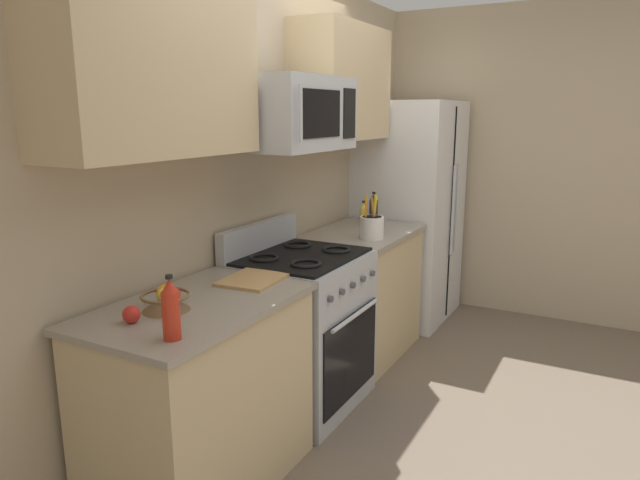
{
  "coord_description": "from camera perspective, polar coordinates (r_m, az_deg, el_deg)",
  "views": [
    {
      "loc": [
        -2.77,
        -0.91,
        1.74
      ],
      "look_at": [
        -0.01,
        0.59,
        1.03
      ],
      "focal_mm": 32.07,
      "sensor_mm": 36.0,
      "label": 1
    }
  ],
  "objects": [
    {
      "name": "counter_right",
      "position": [
        4.17,
        4.15,
        -5.21
      ],
      "size": [
        0.94,
        0.64,
        0.91
      ],
      "color": "tan",
      "rests_on": "ground"
    },
    {
      "name": "refrigerator",
      "position": [
        4.9,
        8.89,
        2.84
      ],
      "size": [
        0.88,
        0.75,
        1.82
      ],
      "color": "silver",
      "rests_on": "ground"
    },
    {
      "name": "counter_left",
      "position": [
        2.77,
        -11.76,
        -15.07
      ],
      "size": [
        1.05,
        0.64,
        0.91
      ],
      "color": "tan",
      "rests_on": "ground"
    },
    {
      "name": "bottle_hot_sauce",
      "position": [
        2.18,
        -14.66,
        -6.77
      ],
      "size": [
        0.07,
        0.07,
        0.25
      ],
      "color": "red",
      "rests_on": "counter_left"
    },
    {
      "name": "upper_cabinets_right",
      "position": [
        4.05,
        2.23,
        15.37
      ],
      "size": [
        0.93,
        0.34,
        0.76
      ],
      "color": "tan"
    },
    {
      "name": "wall_back",
      "position": [
        3.45,
        -7.57,
        5.32
      ],
      "size": [
        8.0,
        0.1,
        2.6
      ],
      "primitive_type": "cube",
      "color": "tan",
      "rests_on": "ground"
    },
    {
      "name": "ground_plane",
      "position": [
        3.39,
        9.32,
        -18.3
      ],
      "size": [
        16.0,
        16.0,
        0.0
      ],
      "primitive_type": "plane",
      "color": "#6B5B4C"
    },
    {
      "name": "utensil_crock",
      "position": [
        3.8,
        5.2,
        1.35
      ],
      "size": [
        0.16,
        0.16,
        0.29
      ],
      "color": "white",
      "rests_on": "counter_right"
    },
    {
      "name": "apple_loose",
      "position": [
        2.42,
        -18.31,
        -7.05
      ],
      "size": [
        0.07,
        0.07,
        0.07
      ],
      "primitive_type": "sphere",
      "color": "red",
      "rests_on": "counter_left"
    },
    {
      "name": "wall_right",
      "position": [
        5.19,
        18.45,
        7.22
      ],
      "size": [
        0.1,
        8.0,
        2.6
      ],
      "primitive_type": "cube",
      "color": "tan",
      "rests_on": "ground"
    },
    {
      "name": "bottle_soy",
      "position": [
        4.33,
        5.37,
        3.11
      ],
      "size": [
        0.07,
        0.07,
        0.24
      ],
      "color": "#382314",
      "rests_on": "counter_right"
    },
    {
      "name": "microwave",
      "position": [
        3.22,
        -2.45,
        12.49
      ],
      "size": [
        0.74,
        0.44,
        0.4
      ],
      "color": "#B2B5BA"
    },
    {
      "name": "fruit_basket",
      "position": [
        2.53,
        -15.09,
        -5.74
      ],
      "size": [
        0.21,
        0.21,
        0.1
      ],
      "color": "brown",
      "rests_on": "counter_left"
    },
    {
      "name": "cutting_board",
      "position": [
        2.87,
        -6.74,
        -3.94
      ],
      "size": [
        0.34,
        0.29,
        0.02
      ],
      "primitive_type": "cube",
      "rotation": [
        0.0,
        0.0,
        0.08
      ],
      "color": "tan",
      "rests_on": "counter_left"
    },
    {
      "name": "range_oven",
      "position": [
        3.45,
        -1.85,
        -8.8
      ],
      "size": [
        0.76,
        0.69,
        1.09
      ],
      "color": "#B2B5BA",
      "rests_on": "ground"
    },
    {
      "name": "bottle_oil",
      "position": [
        4.22,
        4.36,
        2.55
      ],
      "size": [
        0.06,
        0.06,
        0.19
      ],
      "color": "gold",
      "rests_on": "counter_right"
    },
    {
      "name": "upper_cabinets_left",
      "position": [
        2.58,
        -16.4,
        16.42
      ],
      "size": [
        1.04,
        0.34,
        0.76
      ],
      "color": "tan"
    }
  ]
}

